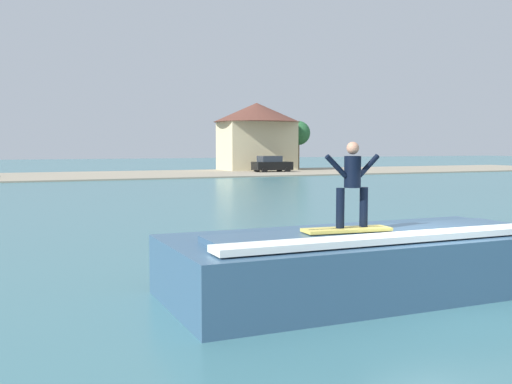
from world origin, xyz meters
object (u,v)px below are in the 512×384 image
(surfboard, at_px, (347,230))
(house_gabled_white, at_px, (257,130))
(wave_crest, at_px, (363,262))
(tree_tall_bare, at_px, (298,133))
(car_far_shore, at_px, (272,164))
(surfer, at_px, (352,180))

(surfboard, relative_size, house_gabled_white, 0.17)
(surfboard, bearing_deg, wave_crest, 28.81)
(wave_crest, bearing_deg, tree_tall_bare, 63.76)
(surfboard, xyz_separation_m, car_far_shore, (21.32, 49.33, -0.41))
(wave_crest, distance_m, house_gabled_white, 58.79)
(surfboard, bearing_deg, surfer, 12.93)
(wave_crest, distance_m, car_far_shore, 53.20)
(wave_crest, height_order, surfboard, surfboard)
(surfboard, height_order, house_gabled_white, house_gabled_white)
(car_far_shore, bearing_deg, surfer, -113.26)
(house_gabled_white, relative_size, tree_tall_bare, 1.69)
(wave_crest, height_order, tree_tall_bare, tree_tall_bare)
(house_gabled_white, distance_m, tree_tall_bare, 6.19)
(car_far_shore, xyz_separation_m, tree_tall_bare, (6.74, 6.70, 3.56))
(tree_tall_bare, bearing_deg, car_far_shore, -135.18)
(surfer, relative_size, car_far_shore, 0.39)
(surfer, distance_m, tree_tall_bare, 62.62)
(wave_crest, height_order, car_far_shore, car_far_shore)
(surfboard, bearing_deg, tree_tall_bare, 63.40)
(surfboard, relative_size, tree_tall_bare, 0.29)
(wave_crest, relative_size, surfer, 4.81)
(wave_crest, relative_size, surfboard, 4.50)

